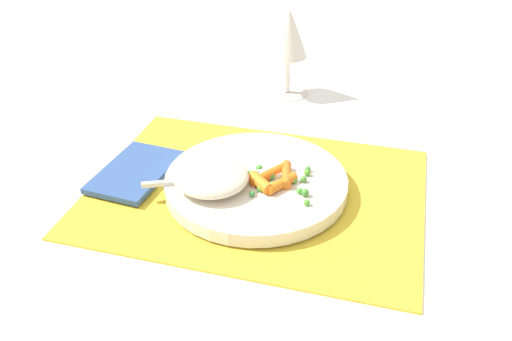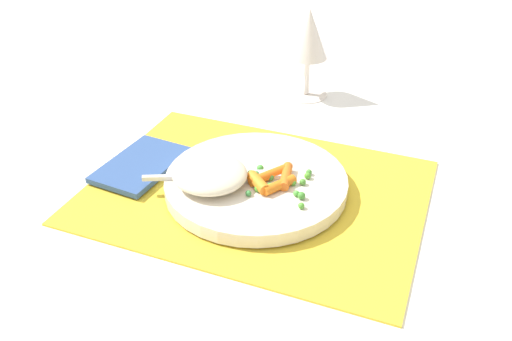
# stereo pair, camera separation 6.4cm
# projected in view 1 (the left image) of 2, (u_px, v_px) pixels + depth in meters

# --- Properties ---
(ground_plane) EXTENTS (2.40, 2.40, 0.00)m
(ground_plane) POSITION_uv_depth(u_px,v_px,m) (256.00, 192.00, 0.72)
(ground_plane) COLOR white
(placemat) EXTENTS (0.43, 0.32, 0.01)m
(placemat) POSITION_uv_depth(u_px,v_px,m) (256.00, 190.00, 0.72)
(placemat) COLOR gold
(placemat) RESTS_ON ground_plane
(plate) EXTENTS (0.24, 0.24, 0.02)m
(plate) POSITION_uv_depth(u_px,v_px,m) (256.00, 183.00, 0.71)
(plate) COLOR silver
(plate) RESTS_ON placemat
(rice_mound) EXTENTS (0.10, 0.09, 0.03)m
(rice_mound) POSITION_uv_depth(u_px,v_px,m) (211.00, 177.00, 0.68)
(rice_mound) COLOR beige
(rice_mound) RESTS_ON plate
(carrot_portion) EXTENTS (0.06, 0.07, 0.01)m
(carrot_portion) POSITION_uv_depth(u_px,v_px,m) (274.00, 179.00, 0.69)
(carrot_portion) COLOR orange
(carrot_portion) RESTS_ON plate
(pea_scatter) EXTENTS (0.09, 0.08, 0.01)m
(pea_scatter) POSITION_uv_depth(u_px,v_px,m) (281.00, 181.00, 0.69)
(pea_scatter) COLOR green
(pea_scatter) RESTS_ON plate
(fork) EXTENTS (0.17, 0.09, 0.01)m
(fork) POSITION_uv_depth(u_px,v_px,m) (231.00, 177.00, 0.70)
(fork) COLOR silver
(fork) RESTS_ON plate
(wine_glass) EXTENTS (0.08, 0.08, 0.15)m
(wine_glass) POSITION_uv_depth(u_px,v_px,m) (289.00, 36.00, 0.92)
(wine_glass) COLOR silver
(wine_glass) RESTS_ON ground_plane
(napkin) EXTENTS (0.09, 0.14, 0.01)m
(napkin) POSITION_uv_depth(u_px,v_px,m) (135.00, 171.00, 0.74)
(napkin) COLOR #33518C
(napkin) RESTS_ON placemat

